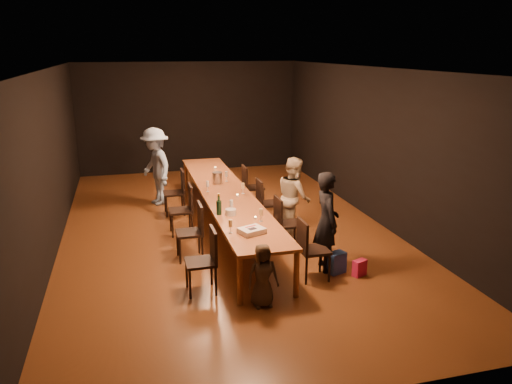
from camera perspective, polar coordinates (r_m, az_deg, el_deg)
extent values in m
plane|color=#432910|center=(9.60, -3.43, -4.28)|extent=(10.00, 10.00, 0.00)
cube|color=black|center=(14.06, -7.66, 8.44)|extent=(6.00, 0.04, 3.00)
cube|color=black|center=(4.60, 8.95, -7.69)|extent=(6.00, 0.04, 3.00)
cube|color=black|center=(9.11, -22.45, 3.22)|extent=(0.04, 10.00, 3.00)
cube|color=black|center=(10.20, 13.25, 5.28)|extent=(0.04, 10.00, 3.00)
cube|color=silver|center=(9.01, -3.76, 13.91)|extent=(6.00, 10.00, 0.04)
cube|color=#98542C|center=(9.38, -3.50, -0.12)|extent=(0.90, 6.00, 0.05)
cylinder|color=#98542C|center=(6.78, -1.86, -10.08)|extent=(0.08, 0.08, 0.70)
cylinder|color=#98542C|center=(6.98, 4.64, -9.31)|extent=(0.08, 0.08, 0.70)
cylinder|color=#98542C|center=(12.18, -8.04, 1.73)|extent=(0.08, 0.08, 0.70)
cylinder|color=#98542C|center=(12.30, -4.34, 1.98)|extent=(0.08, 0.08, 0.70)
imported|color=black|center=(7.74, 8.07, -3.35)|extent=(0.41, 0.60, 1.57)
imported|color=beige|center=(9.11, 4.36, -0.55)|extent=(0.56, 0.72, 1.48)
imported|color=#85A5CE|center=(11.14, -11.40, 2.87)|extent=(0.96, 1.25, 1.70)
imported|color=#413324|center=(6.71, 0.77, -9.51)|extent=(0.44, 0.30, 0.88)
cube|color=#E1215D|center=(7.83, 11.75, -8.49)|extent=(0.24, 0.19, 0.25)
cube|color=blue|center=(7.85, 9.18, -7.96)|extent=(0.31, 0.25, 0.33)
cube|color=white|center=(7.27, -0.49, -4.44)|extent=(0.42, 0.38, 0.08)
cube|color=black|center=(7.23, -0.43, -4.21)|extent=(0.14, 0.13, 0.00)
cube|color=red|center=(7.32, -0.63, -3.95)|extent=(0.18, 0.09, 0.00)
cylinder|color=silver|center=(8.06, -2.90, -2.30)|extent=(0.20, 0.20, 0.10)
cylinder|color=#B3B3B8|center=(9.97, -4.44, 1.65)|extent=(0.26, 0.26, 0.22)
cylinder|color=#B2B7B2|center=(7.88, -0.07, -2.97)|extent=(0.05, 0.05, 0.03)
cylinder|color=#B2B7B2|center=(9.07, -2.15, -0.40)|extent=(0.05, 0.05, 0.03)
cylinder|color=#B2B7B2|center=(11.20, -4.69, 2.75)|extent=(0.05, 0.05, 0.03)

